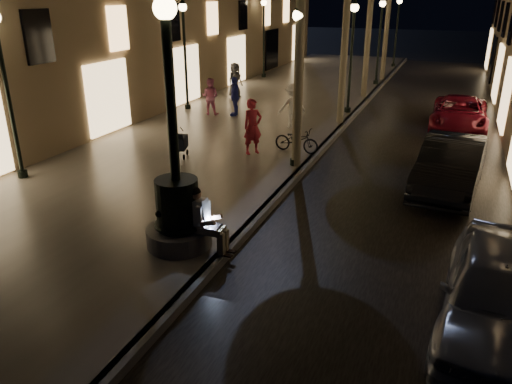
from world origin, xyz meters
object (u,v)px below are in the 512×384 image
at_px(car_third, 459,113).
at_px(pedestrian_pink, 210,96).
at_px(lamp_curb_a, 297,67).
at_px(lamp_curb_b, 352,43).
at_px(lamp_curb_c, 380,30).
at_px(lamp_curb_d, 397,23).
at_px(pedestrian_dark, 235,80).
at_px(seated_man_laptop, 204,218).
at_px(lamp_left_c, 264,27).
at_px(bicycle, 297,140).
at_px(stroller, 180,143).
at_px(pedestrian_white, 292,106).
at_px(lamp_left_a, 4,72).
at_px(lamp_left_b, 184,41).
at_px(car_second, 451,165).
at_px(pedestrian_red, 253,127).
at_px(fountain_lamppost, 177,201).
at_px(pedestrian_blue, 235,96).
at_px(car_front, 500,294).

height_order(car_third, pedestrian_pink, pedestrian_pink).
distance_m(lamp_curb_a, lamp_curb_b, 8.00).
distance_m(lamp_curb_c, car_third, 10.08).
distance_m(lamp_curb_d, pedestrian_pink, 19.62).
bearing_deg(pedestrian_dark, seated_man_laptop, -135.03).
bearing_deg(pedestrian_dark, lamp_left_c, 31.64).
height_order(seated_man_laptop, lamp_curb_d, lamp_curb_d).
xyz_separation_m(lamp_curb_a, car_third, (4.70, 7.46, -2.59)).
xyz_separation_m(seated_man_laptop, bicycle, (-0.27, 7.34, -0.31)).
distance_m(stroller, pedestrian_white, 5.54).
height_order(lamp_left_a, lamp_left_b, same).
xyz_separation_m(lamp_left_c, car_third, (11.80, -8.54, -2.59)).
bearing_deg(lamp_left_b, lamp_curb_d, 68.47).
distance_m(lamp_curb_b, lamp_left_a, 13.94).
xyz_separation_m(lamp_curb_b, pedestrian_white, (-1.51, -3.56, -2.17)).
bearing_deg(lamp_curb_b, car_second, -60.10).
height_order(seated_man_laptop, bicycle, seated_man_laptop).
distance_m(lamp_left_b, pedestrian_red, 7.90).
bearing_deg(pedestrian_pink, lamp_left_c, -88.88).
distance_m(stroller, pedestrian_red, 2.45).
relative_size(lamp_curb_b, lamp_curb_d, 1.00).
distance_m(fountain_lamppost, pedestrian_red, 6.72).
xyz_separation_m(pedestrian_white, pedestrian_blue, (-2.97, 1.08, -0.03)).
xyz_separation_m(lamp_left_b, bicycle, (6.75, -4.66, -2.62)).
distance_m(fountain_lamppost, pedestrian_blue, 12.12).
bearing_deg(pedestrian_pink, bicycle, 135.64).
xyz_separation_m(stroller, pedestrian_red, (2.06, 1.27, 0.43)).
bearing_deg(pedestrian_pink, car_third, -175.25).
bearing_deg(lamp_curb_b, lamp_curb_a, -90.00).
xyz_separation_m(lamp_curb_d, lamp_left_c, (-7.10, -8.00, 0.00)).
xyz_separation_m(car_third, bicycle, (-5.06, -6.12, -0.03)).
height_order(lamp_curb_a, pedestrian_white, lamp_curb_a).
xyz_separation_m(lamp_curb_c, lamp_left_c, (-7.10, 0.00, 0.00)).
xyz_separation_m(lamp_curb_a, pedestrian_dark, (-6.13, 9.30, -2.17)).
bearing_deg(lamp_curb_c, lamp_curb_d, 90.00).
height_order(lamp_curb_b, lamp_curb_d, same).
bearing_deg(pedestrian_red, car_second, -55.11).
bearing_deg(lamp_left_a, pedestrian_pink, 80.69).
bearing_deg(stroller, car_second, -12.64).
bearing_deg(lamp_curb_b, lamp_left_a, -120.61).
relative_size(lamp_curb_d, pedestrian_red, 2.61).
height_order(fountain_lamppost, car_second, fountain_lamppost).
distance_m(fountain_lamppost, pedestrian_pink, 12.33).
distance_m(fountain_lamppost, lamp_curb_a, 6.37).
height_order(lamp_left_a, pedestrian_red, lamp_left_a).
bearing_deg(stroller, lamp_curb_d, 64.06).
relative_size(pedestrian_red, pedestrian_blue, 1.10).
distance_m(lamp_left_a, car_front, 13.08).
distance_m(lamp_left_c, bicycle, 16.35).
bearing_deg(car_third, lamp_left_b, -172.53).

